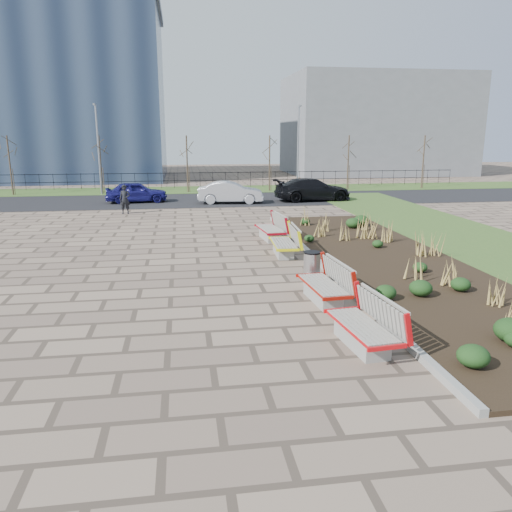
{
  "coord_description": "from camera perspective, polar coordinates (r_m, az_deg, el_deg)",
  "views": [
    {
      "loc": [
        -0.45,
        -10.11,
        4.16
      ],
      "look_at": [
        1.5,
        3.0,
        0.9
      ],
      "focal_mm": 35.0,
      "sensor_mm": 36.0,
      "label": 1
    }
  ],
  "objects": [
    {
      "name": "tree_b",
      "position": [
        37.09,
        -17.32,
        9.93
      ],
      "size": [
        1.4,
        1.4,
        4.0
      ],
      "primitive_type": null,
      "color": "#4C3D2D",
      "rests_on": "grass_verge_far"
    },
    {
      "name": "pedestrian",
      "position": [
        27.5,
        -14.76,
        6.28
      ],
      "size": [
        0.58,
        0.4,
        1.53
      ],
      "primitive_type": "imported",
      "rotation": [
        0.0,
        0.0,
        -0.06
      ],
      "color": "black",
      "rests_on": "ground"
    },
    {
      "name": "grass_verge_far",
      "position": [
        38.34,
        -7.81,
        7.49
      ],
      "size": [
        80.0,
        5.0,
        0.04
      ],
      "primitive_type": "cube",
      "color": "#33511E",
      "rests_on": "ground"
    },
    {
      "name": "car_blue",
      "position": [
        31.86,
        -13.51,
        7.12
      ],
      "size": [
        3.87,
        1.92,
        1.27
      ],
      "primitive_type": "imported",
      "rotation": [
        0.0,
        0.0,
        1.69
      ],
      "color": "navy",
      "rests_on": "road"
    },
    {
      "name": "road",
      "position": [
        32.38,
        -7.64,
        6.33
      ],
      "size": [
        80.0,
        7.0,
        0.02
      ],
      "primitive_type": "cube",
      "color": "black",
      "rests_on": "ground"
    },
    {
      "name": "tree_d",
      "position": [
        37.23,
        1.56,
        10.55
      ],
      "size": [
        1.4,
        1.4,
        4.0
      ],
      "primitive_type": null,
      "color": "#4C3D2D",
      "rests_on": "grass_verge_far"
    },
    {
      "name": "railing_fence",
      "position": [
        39.77,
        -7.87,
        8.61
      ],
      "size": [
        44.0,
        0.1,
        1.2
      ],
      "primitive_type": null,
      "color": "black",
      "rests_on": "grass_verge_far"
    },
    {
      "name": "lamp_east",
      "position": [
        37.1,
        4.81,
        12.04
      ],
      "size": [
        0.24,
        0.6,
        6.0
      ],
      "primitive_type": null,
      "color": "gray",
      "rests_on": "grass_verge_far"
    },
    {
      "name": "bench_a",
      "position": [
        10.21,
        12.01,
        -7.51
      ],
      "size": [
        1.11,
        2.18,
        1.0
      ],
      "primitive_type": null,
      "rotation": [
        0.0,
        0.0,
        0.1
      ],
      "color": "red",
      "rests_on": "ground"
    },
    {
      "name": "bench_d",
      "position": [
        20.05,
        1.6,
        3.29
      ],
      "size": [
        1.09,
        2.17,
        1.0
      ],
      "primitive_type": null,
      "rotation": [
        0.0,
        0.0,
        0.09
      ],
      "color": "#AF0B1C",
      "rests_on": "ground"
    },
    {
      "name": "car_black",
      "position": [
        32.0,
        6.49,
        7.56
      ],
      "size": [
        4.98,
        2.35,
        1.4
      ],
      "primitive_type": "imported",
      "rotation": [
        0.0,
        0.0,
        1.65
      ],
      "color": "black",
      "rests_on": "road"
    },
    {
      "name": "tree_c",
      "position": [
        36.67,
        -7.87,
        10.38
      ],
      "size": [
        1.4,
        1.4,
        4.0
      ],
      "primitive_type": null,
      "color": "#4C3D2D",
      "rests_on": "grass_verge_far"
    },
    {
      "name": "litter_bin",
      "position": [
        14.23,
        6.4,
        -1.37
      ],
      "size": [
        0.47,
        0.47,
        0.9
      ],
      "primitive_type": "cylinder",
      "color": "#B2B2B7",
      "rests_on": "ground"
    },
    {
      "name": "planting_bed",
      "position": [
        17.03,
        14.99,
        -0.63
      ],
      "size": [
        4.5,
        18.0,
        0.1
      ],
      "primitive_type": "cube",
      "color": "black",
      "rests_on": "ground"
    },
    {
      "name": "lamp_west",
      "position": [
        36.55,
        -17.55,
        11.44
      ],
      "size": [
        0.24,
        0.6,
        6.0
      ],
      "primitive_type": null,
      "color": "gray",
      "rests_on": "grass_verge_far"
    },
    {
      "name": "bench_b",
      "position": [
        12.72,
        7.66,
        -3.03
      ],
      "size": [
        1.06,
        2.16,
        1.0
      ],
      "primitive_type": null,
      "rotation": [
        0.0,
        0.0,
        0.08
      ],
      "color": "#A9160B",
      "rests_on": "ground"
    },
    {
      "name": "car_silver",
      "position": [
        30.66,
        -2.93,
        7.28
      ],
      "size": [
        4.09,
        1.76,
        1.31
      ],
      "primitive_type": "imported",
      "rotation": [
        0.0,
        0.0,
        1.47
      ],
      "color": "#A0A1A7",
      "rests_on": "road"
    },
    {
      "name": "planting_curb",
      "position": [
        16.25,
        7.42,
        -0.86
      ],
      "size": [
        0.16,
        18.0,
        0.15
      ],
      "primitive_type": "cube",
      "color": "gray",
      "rests_on": "ground"
    },
    {
      "name": "tree_e",
      "position": [
        38.73,
        10.48,
        10.46
      ],
      "size": [
        1.4,
        1.4,
        4.0
      ],
      "primitive_type": null,
      "color": "#4C3D2D",
      "rests_on": "grass_verge_far"
    },
    {
      "name": "bench_c",
      "position": [
        17.45,
        3.14,
        1.69
      ],
      "size": [
        1.0,
        2.14,
        1.0
      ],
      "primitive_type": null,
      "rotation": [
        0.0,
        0.0,
        -0.05
      ],
      "color": "#F0EA0C",
      "rests_on": "ground"
    },
    {
      "name": "tree_f",
      "position": [
        41.05,
        18.56,
        10.16
      ],
      "size": [
        1.4,
        1.4,
        4.0
      ],
      "primitive_type": null,
      "color": "#4C3D2D",
      "rests_on": "grass_verge_far"
    },
    {
      "name": "ground",
      "position": [
        10.94,
        -5.53,
        -8.6
      ],
      "size": [
        120.0,
        120.0,
        0.0
      ],
      "primitive_type": "plane",
      "color": "#806B58",
      "rests_on": "ground"
    },
    {
      "name": "tree_a",
      "position": [
        38.45,
        -26.3,
        9.26
      ],
      "size": [
        1.4,
        1.4,
        4.0
      ],
      "primitive_type": null,
      "color": "#4C3D2D",
      "rests_on": "grass_verge_far"
    },
    {
      "name": "building_grey",
      "position": [
        55.99,
        13.39,
        14.32
      ],
      "size": [
        18.0,
        12.0,
        10.0
      ],
      "primitive_type": "cube",
      "color": "slate",
      "rests_on": "ground"
    }
  ]
}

